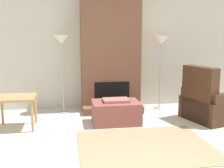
{
  "coord_description": "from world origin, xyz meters",
  "views": [
    {
      "loc": [
        -0.92,
        -2.91,
        1.61
      ],
      "look_at": [
        0.0,
        2.84,
        0.59
      ],
      "focal_mm": 45.0,
      "sensor_mm": 36.0,
      "label": 1
    }
  ],
  "objects": [
    {
      "name": "floor_lamp_right",
      "position": [
        1.08,
        2.91,
        1.41
      ],
      "size": [
        0.36,
        0.36,
        1.6
      ],
      "color": "#ADADB2",
      "rests_on": "ground_plane"
    },
    {
      "name": "floor_lamp_left",
      "position": [
        -1.01,
        2.91,
        1.43
      ],
      "size": [
        0.36,
        0.36,
        1.61
      ],
      "color": "#ADADB2",
      "rests_on": "ground_plane"
    },
    {
      "name": "armchair",
      "position": [
        1.74,
        1.93,
        0.31
      ],
      "size": [
        1.13,
        1.14,
        1.04
      ],
      "rotation": [
        0.0,
        0.0,
        1.86
      ],
      "color": "#422819",
      "rests_on": "ground_plane"
    },
    {
      "name": "side_table",
      "position": [
        -1.82,
        2.02,
        0.49
      ],
      "size": [
        0.67,
        0.58,
        0.57
      ],
      "color": "tan",
      "rests_on": "ground_plane"
    },
    {
      "name": "fireplace",
      "position": [
        0.0,
        3.04,
        1.25
      ],
      "size": [
        1.26,
        0.75,
        2.6
      ],
      "color": "brown",
      "rests_on": "ground_plane"
    },
    {
      "name": "area_rug",
      "position": [
        0.17,
        0.86,
        0.01
      ],
      "size": [
        1.94,
        1.56,
        0.01
      ],
      "primitive_type": "cube",
      "color": "#9E8966",
      "rests_on": "ground_plane"
    },
    {
      "name": "wall_back",
      "position": [
        0.0,
        3.31,
        1.3
      ],
      "size": [
        6.96,
        0.06,
        2.6
      ],
      "primitive_type": "cube",
      "color": "beige",
      "rests_on": "ground_plane"
    },
    {
      "name": "ottoman",
      "position": [
        -0.06,
        2.03,
        0.21
      ],
      "size": [
        0.86,
        0.62,
        0.46
      ],
      "color": "#8C4C47",
      "rests_on": "ground_plane"
    }
  ]
}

